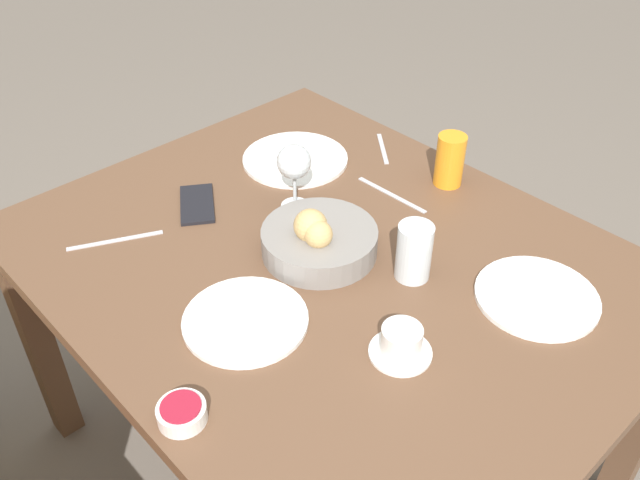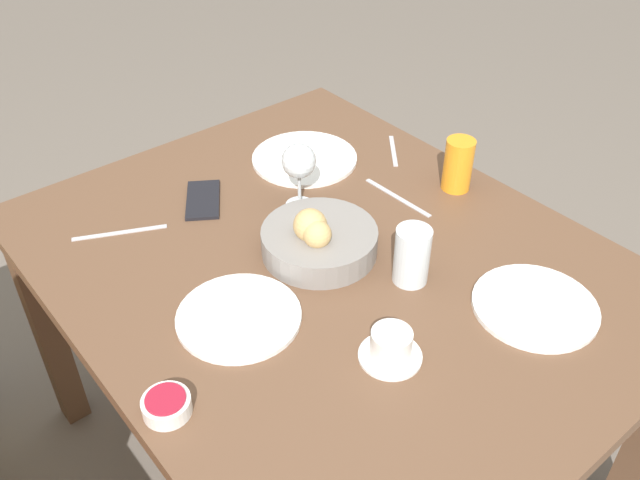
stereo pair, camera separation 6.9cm
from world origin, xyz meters
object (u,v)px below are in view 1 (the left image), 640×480
(water_tumbler, at_px, (414,252))
(plate_far_center, at_px, (245,320))
(plate_near_left, at_px, (537,297))
(juice_glass, at_px, (450,160))
(knife_silver, at_px, (115,241))
(jam_bowl_berry, at_px, (182,413))
(wine_glass, at_px, (294,164))
(cell_phone, at_px, (197,204))
(spoon_coffee, at_px, (383,149))
(fork_silver, at_px, (392,195))
(bread_basket, at_px, (319,239))
(coffee_cup, at_px, (401,343))
(plate_near_right, at_px, (295,159))

(water_tumbler, bearing_deg, plate_far_center, 69.27)
(plate_near_left, xyz_separation_m, juice_glass, (0.37, -0.20, 0.06))
(plate_far_center, height_order, knife_silver, plate_far_center)
(plate_near_left, distance_m, jam_bowl_berry, 0.69)
(wine_glass, relative_size, cell_phone, 0.94)
(spoon_coffee, height_order, cell_phone, cell_phone)
(juice_glass, distance_m, knife_silver, 0.77)
(plate_far_center, relative_size, spoon_coffee, 1.90)
(fork_silver, bearing_deg, jam_bowl_berry, 105.60)
(wine_glass, bearing_deg, bread_basket, 154.93)
(bread_basket, height_order, coffee_cup, bread_basket)
(wine_glass, height_order, fork_silver, wine_glass)
(water_tumbler, xyz_separation_m, knife_silver, (0.50, 0.37, -0.06))
(fork_silver, bearing_deg, coffee_cup, 133.80)
(plate_near_right, distance_m, cell_phone, 0.29)
(wine_glass, xyz_separation_m, knife_silver, (0.17, 0.36, -0.11))
(spoon_coffee, bearing_deg, jam_bowl_berry, 112.69)
(fork_silver, height_order, knife_silver, same)
(plate_near_left, height_order, plate_near_right, same)
(plate_near_left, distance_m, spoon_coffee, 0.62)
(cell_phone, bearing_deg, knife_silver, 87.19)
(plate_near_right, bearing_deg, plate_near_left, -179.94)
(bread_basket, relative_size, jam_bowl_berry, 3.02)
(plate_far_center, bearing_deg, plate_near_right, -50.67)
(coffee_cup, bearing_deg, wine_glass, -19.42)
(plate_near_right, height_order, spoon_coffee, plate_near_right)
(plate_near_right, distance_m, water_tumbler, 0.50)
(plate_near_right, xyz_separation_m, plate_far_center, (-0.36, 0.44, 0.00))
(water_tumbler, relative_size, fork_silver, 0.60)
(juice_glass, distance_m, jam_bowl_berry, 0.86)
(coffee_cup, distance_m, fork_silver, 0.49)
(plate_far_center, height_order, wine_glass, wine_glass)
(plate_near_left, relative_size, plate_far_center, 1.01)
(spoon_coffee, xyz_separation_m, cell_phone, (0.12, 0.49, 0.00))
(plate_near_right, relative_size, wine_glass, 1.68)
(bread_basket, relative_size, coffee_cup, 2.14)
(plate_near_right, relative_size, spoon_coffee, 2.15)
(plate_near_right, bearing_deg, wine_glass, 138.46)
(cell_phone, bearing_deg, jam_bowl_berry, 142.85)
(cell_phone, bearing_deg, wine_glass, -134.33)
(juice_glass, bearing_deg, plate_near_right, 31.35)
(plate_near_left, distance_m, fork_silver, 0.43)
(bread_basket, distance_m, juice_glass, 0.40)
(coffee_cup, xyz_separation_m, cell_phone, (0.61, -0.00, -0.02))
(water_tumbler, distance_m, coffee_cup, 0.22)
(wine_glass, height_order, coffee_cup, wine_glass)
(plate_near_left, height_order, coffee_cup, coffee_cup)
(knife_silver, bearing_deg, water_tumbler, -143.31)
(water_tumbler, xyz_separation_m, jam_bowl_berry, (0.02, 0.53, -0.04))
(plate_near_left, distance_m, cell_phone, 0.76)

